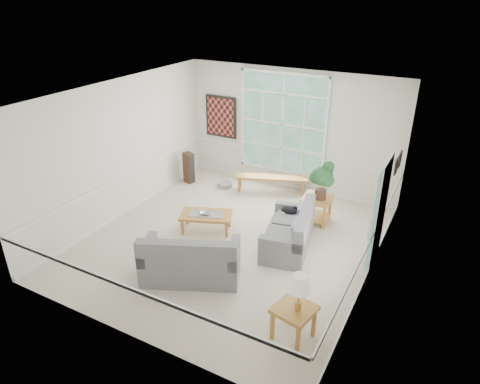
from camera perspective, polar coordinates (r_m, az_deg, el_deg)
name	(u,v)px	position (r m, az deg, el deg)	size (l,w,h in m)	color
floor	(231,241)	(8.81, -1.20, -6.55)	(5.50, 6.00, 0.01)	beige
ceiling	(230,95)	(7.63, -1.41, 12.85)	(5.50, 6.00, 0.02)	white
wall_back	(290,131)	(10.65, 6.74, 8.12)	(5.50, 0.02, 3.00)	silver
wall_front	(120,252)	(5.99, -15.66, -7.74)	(5.50, 0.02, 3.00)	silver
wall_left	(120,150)	(9.67, -15.70, 5.45)	(0.02, 6.00, 3.00)	silver
wall_right	(378,206)	(7.28, 17.92, -1.74)	(0.02, 6.00, 3.00)	silver
window_back	(283,124)	(10.64, 5.69, 9.00)	(2.30, 0.08, 2.40)	white
entry_door	(379,214)	(8.02, 18.10, -2.76)	(0.08, 0.90, 2.10)	white
door_sidelight	(372,225)	(7.42, 17.21, -4.17)	(0.08, 0.26, 1.90)	white
wall_art	(221,117)	(11.40, -2.57, 9.99)	(0.90, 0.06, 1.10)	maroon
wall_frame_near	(396,166)	(8.86, 20.06, 3.28)	(0.04, 0.26, 0.32)	black
wall_frame_far	(399,159)	(9.23, 20.49, 4.10)	(0.04, 0.26, 0.32)	black
loveseat_right	(288,228)	(8.45, 6.44, -4.81)	(0.82, 1.58, 0.86)	slate
loveseat_front	(191,254)	(7.64, -6.60, -8.24)	(1.70, 0.88, 0.92)	slate
coffee_table	(206,222)	(9.09, -4.52, -4.04)	(1.06, 0.58, 0.40)	#A67230
pewter_bowl	(206,213)	(8.98, -4.58, -2.77)	(0.27, 0.27, 0.07)	#A4A4A9
window_bench	(271,184)	(10.76, 4.18, 1.03)	(1.79, 0.35, 0.42)	#A67230
end_table	(316,209)	(9.49, 10.12, -2.31)	(0.61, 0.61, 0.61)	#A67230
houseplant	(322,180)	(9.11, 10.83, 1.55)	(0.50, 0.50, 0.86)	#1F4F27
side_table	(293,323)	(6.57, 7.13, -16.90)	(0.55, 0.55, 0.56)	#A67230
table_lamp	(299,293)	(6.18, 7.88, -13.15)	(0.34, 0.34, 0.59)	white
pet_bed	(225,185)	(11.08, -2.01, 0.99)	(0.39, 0.39, 0.12)	gray
floor_speaker	(189,168)	(11.28, -6.86, 3.25)	(0.26, 0.20, 0.82)	#3A2117
cat	(289,210)	(8.90, 6.56, -2.47)	(0.34, 0.24, 0.16)	black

